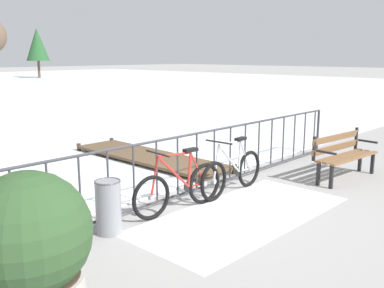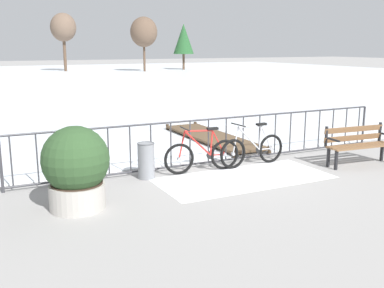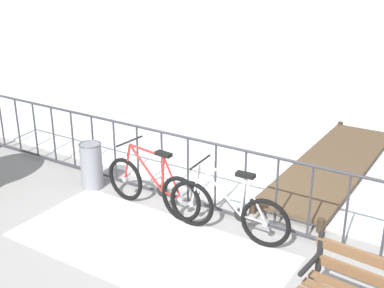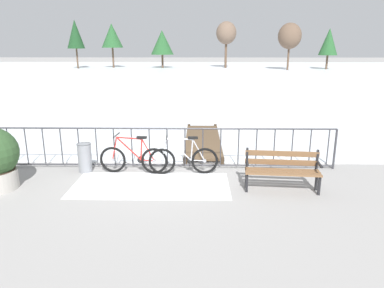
{
  "view_description": "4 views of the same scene",
  "coord_description": "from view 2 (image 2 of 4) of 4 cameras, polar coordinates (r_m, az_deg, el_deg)",
  "views": [
    {
      "loc": [
        -5.04,
        -4.86,
        2.33
      ],
      "look_at": [
        -0.23,
        -0.32,
        0.98
      ],
      "focal_mm": 40.82,
      "sensor_mm": 36.0,
      "label": 1
    },
    {
      "loc": [
        -4.93,
        -8.6,
        2.62
      ],
      "look_at": [
        -0.81,
        -0.35,
        0.62
      ],
      "focal_mm": 42.25,
      "sensor_mm": 36.0,
      "label": 2
    },
    {
      "loc": [
        3.33,
        -5.47,
        3.49
      ],
      "look_at": [
        -0.28,
        0.18,
        0.89
      ],
      "focal_mm": 46.8,
      "sensor_mm": 36.0,
      "label": 3
    },
    {
      "loc": [
        1.01,
        -8.82,
        3.11
      ],
      "look_at": [
        0.86,
        -0.04,
        0.66
      ],
      "focal_mm": 33.63,
      "sensor_mm": 36.0,
      "label": 4
    }
  ],
  "objects": [
    {
      "name": "ground_plane",
      "position": [
        10.25,
        3.17,
        -2.59
      ],
      "size": [
        160.0,
        160.0,
        0.0
      ],
      "primitive_type": "plane",
      "color": "gray"
    },
    {
      "name": "frozen_pond",
      "position": [
        37.41,
        -19.09,
        7.6
      ],
      "size": [
        80.0,
        56.0,
        0.03
      ],
      "primitive_type": "cube",
      "color": "silver",
      "rests_on": "ground"
    },
    {
      "name": "snow_patch",
      "position": [
        9.24,
        6.57,
        -4.3
      ],
      "size": [
        3.55,
        1.63,
        0.01
      ],
      "primitive_type": "cube",
      "color": "white",
      "rests_on": "ground"
    },
    {
      "name": "railing_fence",
      "position": [
        10.12,
        3.21,
        0.48
      ],
      "size": [
        9.06,
        0.06,
        1.07
      ],
      "color": "#38383D",
      "rests_on": "ground"
    },
    {
      "name": "bicycle_near_railing",
      "position": [
        9.56,
        1.33,
        -1.39
      ],
      "size": [
        1.71,
        0.52,
        0.97
      ],
      "color": "black",
      "rests_on": "ground"
    },
    {
      "name": "bicycle_second",
      "position": [
        10.15,
        7.65,
        -0.69
      ],
      "size": [
        1.71,
        0.52,
        0.97
      ],
      "color": "black",
      "rests_on": "ground"
    },
    {
      "name": "park_bench",
      "position": [
        10.82,
        20.2,
        0.24
      ],
      "size": [
        1.64,
        0.62,
        0.89
      ],
      "color": "brown",
      "rests_on": "ground"
    },
    {
      "name": "planter_with_shrub",
      "position": [
        7.56,
        -14.44,
        -2.89
      ],
      "size": [
        1.1,
        1.1,
        1.38
      ],
      "color": "#ADA8A0",
      "rests_on": "ground"
    },
    {
      "name": "trash_bin",
      "position": [
        9.14,
        -5.81,
        -2.06
      ],
      "size": [
        0.35,
        0.35,
        0.73
      ],
      "color": "gray",
      "rests_on": "ground"
    },
    {
      "name": "wooden_dock",
      "position": [
        12.77,
        2.56,
        0.94
      ],
      "size": [
        1.1,
        4.17,
        0.2
      ],
      "color": "brown",
      "rests_on": "ground"
    },
    {
      "name": "tree_west_mid",
      "position": [
        50.05,
        -15.95,
        13.94
      ],
      "size": [
        2.64,
        2.64,
        5.98
      ],
      "color": "brown",
      "rests_on": "ground"
    },
    {
      "name": "tree_centre",
      "position": [
        51.58,
        -1.07,
        13.11
      ],
      "size": [
        2.3,
        2.3,
        5.04
      ],
      "color": "brown",
      "rests_on": "ground"
    },
    {
      "name": "tree_far_east",
      "position": [
        48.07,
        -6.1,
        13.87
      ],
      "size": [
        2.78,
        2.78,
        5.58
      ],
      "color": "brown",
      "rests_on": "ground"
    }
  ]
}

